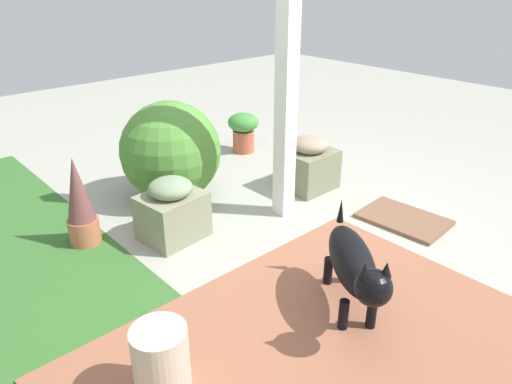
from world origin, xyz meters
name	(u,v)px	position (x,y,z in m)	size (l,w,h in m)	color
ground_plane	(301,241)	(0.00, 0.00, 0.00)	(12.00, 12.00, 0.00)	#AAA99C
brick_path	(325,360)	(-0.87, 0.76, 0.01)	(1.80, 2.40, 0.02)	#9D6045
porch_pillar	(287,68)	(0.40, -0.22, 1.15)	(0.12, 0.12, 2.29)	white
stone_planter_nearest	(309,164)	(0.59, -0.72, 0.22)	(0.39, 0.44, 0.48)	gray
stone_planter_mid	(172,211)	(0.66, 0.65, 0.22)	(0.41, 0.47, 0.47)	gray
round_shrub	(171,151)	(1.24, 0.27, 0.42)	(0.83, 0.83, 0.83)	#4F8A36
terracotta_pot_broad	(243,129)	(1.68, -0.90, 0.25)	(0.32, 0.32, 0.42)	#B2583A
terracotta_pot_spiky	(80,203)	(1.03, 1.16, 0.31)	(0.22, 0.22, 0.65)	#C86949
dog	(354,265)	(-0.72, 0.37, 0.32)	(0.72, 0.62, 0.55)	black
ceramic_urn	(162,363)	(-0.50, 1.46, 0.19)	(0.26, 0.26, 0.38)	beige
doormat	(404,219)	(-0.33, -0.81, 0.01)	(0.64, 0.44, 0.03)	brown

